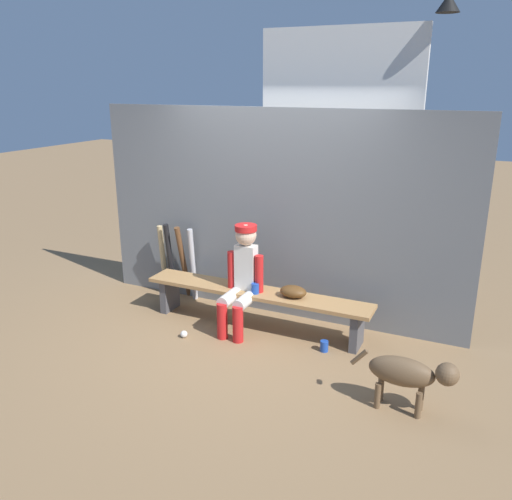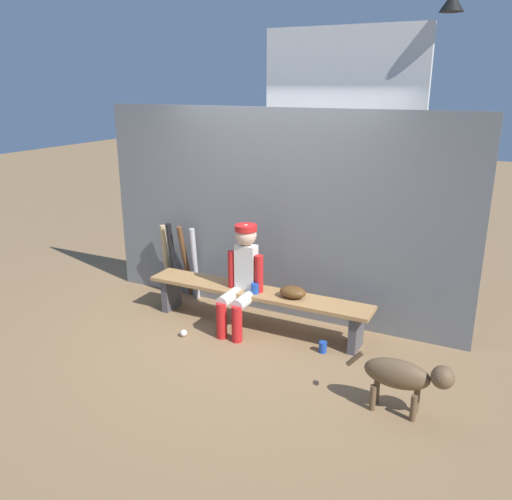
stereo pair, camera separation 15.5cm
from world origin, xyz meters
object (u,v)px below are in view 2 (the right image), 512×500
(cup_on_ground, at_px, (323,347))
(bat_aluminum_black, at_px, (173,260))
(dugout_bench, at_px, (256,298))
(baseball_glove, at_px, (293,292))
(scoreboard, at_px, (348,99))
(bat_aluminum_silver, at_px, (195,264))
(bat_wood_dark, at_px, (186,261))
(dog, at_px, (404,376))
(player_seated, at_px, (241,275))
(bat_wood_natural, at_px, (166,259))
(baseball, at_px, (184,333))
(cup_on_bench, at_px, (255,288))

(cup_on_ground, bearing_deg, bat_aluminum_black, 165.93)
(dugout_bench, bearing_deg, baseball_glove, 0.00)
(bat_aluminum_black, xyz_separation_m, scoreboard, (1.77, 1.06, 1.88))
(bat_aluminum_silver, xyz_separation_m, bat_wood_dark, (-0.14, 0.01, 0.01))
(bat_aluminum_black, relative_size, dog, 1.11)
(dugout_bench, bearing_deg, player_seated, -136.90)
(bat_aluminum_silver, bearing_deg, bat_wood_natural, 178.18)
(scoreboard, xyz_separation_m, dog, (1.26, -2.26, -2.01))
(baseball, distance_m, scoreboard, 3.18)
(bat_wood_dark, distance_m, cup_on_ground, 2.10)
(dog, bearing_deg, scoreboard, 119.25)
(dugout_bench, bearing_deg, bat_wood_dark, 162.06)
(bat_wood_dark, relative_size, bat_aluminum_black, 1.00)
(player_seated, xyz_separation_m, dog, (1.85, -0.76, -0.27))
(cup_on_ground, bearing_deg, dog, -36.43)
(baseball_glove, distance_m, bat_wood_natural, 1.89)
(bat_aluminum_black, bearing_deg, dog, -21.55)
(baseball_glove, bearing_deg, cup_on_ground, -26.45)
(dugout_bench, distance_m, player_seated, 0.32)
(player_seated, xyz_separation_m, scoreboard, (0.58, 1.50, 1.74))
(bat_aluminum_silver, xyz_separation_m, bat_wood_natural, (-0.43, 0.01, -0.01))
(bat_aluminum_silver, distance_m, dog, 3.00)
(cup_on_bench, height_order, scoreboard, scoreboard)
(cup_on_bench, bearing_deg, cup_on_ground, -9.25)
(dugout_bench, height_order, bat_wood_dark, bat_wood_dark)
(bat_aluminum_black, bearing_deg, baseball, -50.16)
(bat_wood_natural, relative_size, dog, 1.05)
(dugout_bench, xyz_separation_m, bat_aluminum_silver, (-1.00, 0.36, 0.12))
(scoreboard, bearing_deg, baseball, -118.46)
(baseball, bearing_deg, bat_aluminum_silver, 115.42)
(bat_wood_dark, bearing_deg, cup_on_bench, -20.85)
(bat_wood_dark, bearing_deg, dugout_bench, -17.94)
(dog, bearing_deg, bat_wood_dark, 156.69)
(cup_on_ground, bearing_deg, baseball, -166.77)
(bat_wood_dark, distance_m, bat_wood_natural, 0.29)
(dog, bearing_deg, bat_aluminum_black, 158.45)
(cup_on_ground, distance_m, scoreboard, 2.82)
(bat_aluminum_silver, distance_m, scoreboard, 2.61)
(cup_on_ground, height_order, dog, dog)
(bat_wood_dark, height_order, cup_on_bench, bat_wood_dark)
(dugout_bench, xyz_separation_m, bat_wood_dark, (-1.14, 0.37, 0.13))
(dugout_bench, bearing_deg, bat_aluminum_black, 165.82)
(player_seated, xyz_separation_m, cup_on_bench, (0.14, 0.03, -0.13))
(dog, bearing_deg, player_seated, 157.62)
(cup_on_bench, relative_size, scoreboard, 0.03)
(bat_aluminum_silver, bearing_deg, dog, -24.16)
(cup_on_ground, distance_m, cup_on_bench, 0.92)
(baseball, bearing_deg, bat_aluminum_black, 129.84)
(bat_aluminum_black, height_order, scoreboard, scoreboard)
(player_seated, relative_size, bat_aluminum_black, 1.21)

